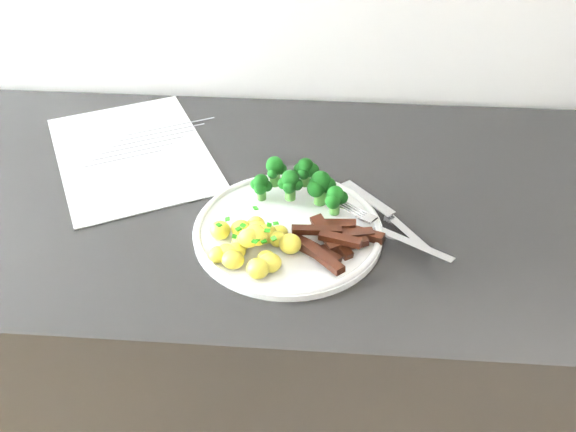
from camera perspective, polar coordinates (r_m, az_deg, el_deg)
name	(u,v)px	position (r m, az deg, el deg)	size (l,w,h in m)	color
counter	(259,380)	(1.22, -2.71, -14.76)	(2.31, 0.58, 0.87)	black
recipe_paper	(133,153)	(1.03, -14.05, 5.62)	(0.35, 0.39, 0.00)	white
plate	(288,229)	(0.83, 0.00, -1.23)	(0.25, 0.25, 0.01)	white
broccoli	(301,181)	(0.86, 1.20, 3.19)	(0.14, 0.09, 0.06)	#376C25
potatoes	(252,243)	(0.79, -3.30, -2.48)	(0.12, 0.11, 0.04)	yellow
beef_strips	(333,239)	(0.80, 4.18, -2.11)	(0.12, 0.12, 0.02)	black
fork	(396,235)	(0.82, 9.89, -1.71)	(0.15, 0.12, 0.02)	silver
knife	(396,224)	(0.85, 9.88, -0.73)	(0.12, 0.15, 0.02)	silver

